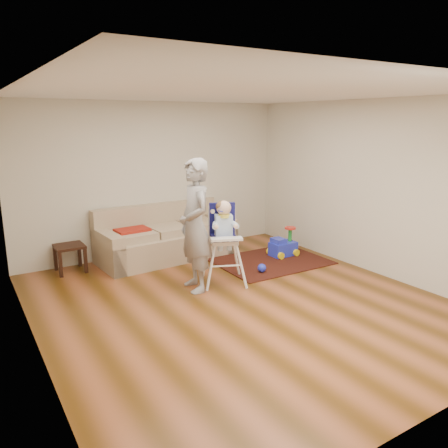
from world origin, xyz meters
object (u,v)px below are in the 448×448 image
toy_ball (262,268)px  high_chair (224,244)px  ride_on_toy (283,242)px  adult (195,226)px  sofa (167,233)px  side_table (70,258)px

toy_ball → high_chair: 0.90m
toy_ball → ride_on_toy: bearing=31.3°
high_chair → adult: (-0.48, -0.01, 0.33)m
sofa → adult: size_ratio=1.30×
side_table → ride_on_toy: 3.62m
toy_ball → adult: bearing=-178.1°
side_table → ride_on_toy: bearing=-18.6°
sofa → ride_on_toy: (1.80, -1.00, -0.19)m
sofa → adult: bearing=-103.8°
side_table → high_chair: high_chair is taller
sofa → toy_ball: size_ratio=17.81×
sofa → ride_on_toy: size_ratio=4.84×
side_table → toy_ball: side_table is taller
high_chair → adult: adult is taller
side_table → ride_on_toy: size_ratio=0.88×
side_table → sofa: bearing=-5.6°
ride_on_toy → toy_ball: bearing=-149.0°
adult → toy_ball: bearing=98.9°
adult → high_chair: bearing=97.9°
sofa → adult: (-0.27, -1.56, 0.48)m
toy_ball → sofa: bearing=121.8°
ride_on_toy → toy_ball: 1.02m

